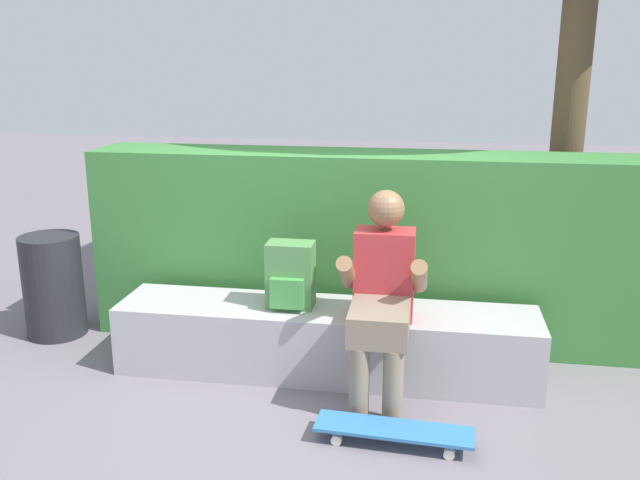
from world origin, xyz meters
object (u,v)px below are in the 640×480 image
Objects in this scene: person_skater at (382,291)px; trash_bin at (53,286)px; backpack_on_bench at (290,276)px; bench_main at (326,340)px; skateboard_near_person at (394,430)px.

person_skater is 1.65× the size of trash_bin.
backpack_on_bench is 1.79m from trash_bin.
backpack_on_bench is at bearing -177.47° from bench_main.
person_skater is at bearing -31.79° from bench_main.
bench_main is 3.59× the size of trash_bin.
bench_main is 1.99m from trash_bin.
person_skater is 0.77m from skateboard_near_person.
bench_main reaches higher than skateboard_near_person.
person_skater is 2.38m from trash_bin.
bench_main is at bearing 148.21° from person_skater.
trash_bin is at bearing 171.40° from bench_main.
person_skater is 2.94× the size of backpack_on_bench.
backpack_on_bench is (-0.21, -0.01, 0.41)m from bench_main.
skateboard_near_person is at bearing -57.88° from bench_main.
person_skater is at bearing -12.56° from trash_bin.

